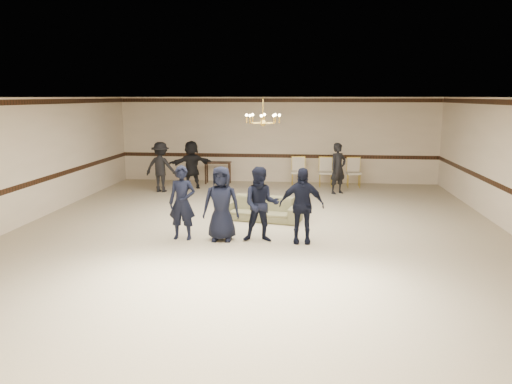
# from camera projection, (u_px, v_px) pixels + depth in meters

# --- Properties ---
(room) EXTENTS (12.01, 14.01, 3.21)m
(room) POSITION_uv_depth(u_px,v_px,m) (259.00, 165.00, 11.86)
(room) COLOR #BFB092
(room) RESTS_ON ground
(chair_rail) EXTENTS (12.00, 0.02, 0.14)m
(chair_rail) POSITION_uv_depth(u_px,v_px,m) (277.00, 156.00, 18.79)
(chair_rail) COLOR black
(chair_rail) RESTS_ON wall_back
(crown_molding) EXTENTS (12.00, 0.02, 0.14)m
(crown_molding) POSITION_uv_depth(u_px,v_px,m) (277.00, 100.00, 18.40)
(crown_molding) COLOR black
(crown_molding) RESTS_ON wall_back
(chandelier) EXTENTS (0.94, 0.94, 0.89)m
(chandelier) POSITION_uv_depth(u_px,v_px,m) (263.00, 110.00, 12.59)
(chandelier) COLOR gold
(chandelier) RESTS_ON ceiling
(boy_a) EXTENTS (0.63, 0.43, 1.70)m
(boy_a) POSITION_uv_depth(u_px,v_px,m) (182.00, 203.00, 11.22)
(boy_a) COLOR black
(boy_a) RESTS_ON floor
(boy_b) EXTENTS (0.85, 0.57, 1.70)m
(boy_b) POSITION_uv_depth(u_px,v_px,m) (221.00, 204.00, 11.13)
(boy_b) COLOR black
(boy_b) RESTS_ON floor
(boy_c) EXTENTS (0.87, 0.70, 1.70)m
(boy_c) POSITION_uv_depth(u_px,v_px,m) (261.00, 205.00, 11.04)
(boy_c) COLOR black
(boy_c) RESTS_ON floor
(boy_d) EXTENTS (1.01, 0.45, 1.70)m
(boy_d) POSITION_uv_depth(u_px,v_px,m) (302.00, 205.00, 10.94)
(boy_d) COLOR black
(boy_d) RESTS_ON floor
(settee) EXTENTS (2.22, 1.23, 0.61)m
(settee) POSITION_uv_depth(u_px,v_px,m) (262.00, 209.00, 13.08)
(settee) COLOR olive
(settee) RESTS_ON floor
(adult_left) EXTENTS (1.17, 0.77, 1.71)m
(adult_left) POSITION_uv_depth(u_px,v_px,m) (161.00, 167.00, 16.86)
(adult_left) COLOR black
(adult_left) RESTS_ON floor
(adult_mid) EXTENTS (1.61, 1.27, 1.71)m
(adult_mid) POSITION_uv_depth(u_px,v_px,m) (191.00, 165.00, 17.45)
(adult_mid) COLOR black
(adult_mid) RESTS_ON floor
(adult_right) EXTENTS (0.74, 0.71, 1.71)m
(adult_right) POSITION_uv_depth(u_px,v_px,m) (338.00, 168.00, 16.54)
(adult_right) COLOR black
(adult_right) RESTS_ON floor
(banquet_chair_left) EXTENTS (0.52, 0.52, 1.04)m
(banquet_chair_left) POSITION_uv_depth(u_px,v_px,m) (298.00, 172.00, 18.00)
(banquet_chair_left) COLOR beige
(banquet_chair_left) RESTS_ON floor
(banquet_chair_mid) EXTENTS (0.51, 0.51, 1.04)m
(banquet_chair_mid) POSITION_uv_depth(u_px,v_px,m) (326.00, 172.00, 17.90)
(banquet_chair_mid) COLOR beige
(banquet_chair_mid) RESTS_ON floor
(banquet_chair_right) EXTENTS (0.55, 0.55, 1.04)m
(banquet_chair_right) POSITION_uv_depth(u_px,v_px,m) (354.00, 173.00, 17.80)
(banquet_chair_right) COLOR beige
(banquet_chair_right) RESTS_ON floor
(console_table) EXTENTS (0.99, 0.44, 0.83)m
(console_table) POSITION_uv_depth(u_px,v_px,m) (218.00, 173.00, 18.52)
(console_table) COLOR black
(console_table) RESTS_ON floor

